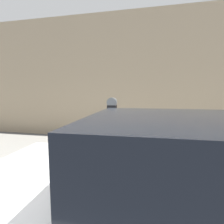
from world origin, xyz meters
The scene contains 5 objects.
ground_plane centered at (0.00, 0.00, 0.00)m, with size 60.00×60.00×0.00m, color slate.
sidewalk centered at (0.00, 2.20, 0.06)m, with size 24.00×2.80×0.12m.
building_facade centered at (0.00, 4.48, 2.28)m, with size 24.00×0.30×4.56m.
parking_meter centered at (0.52, 1.10, 1.19)m, with size 0.18×0.13×1.50m.
parked_car_beside_meter centered at (1.78, -0.37, 0.73)m, with size 4.79×1.87×1.50m.
Camera 1 is at (1.19, -1.99, 1.71)m, focal length 28.00 mm.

